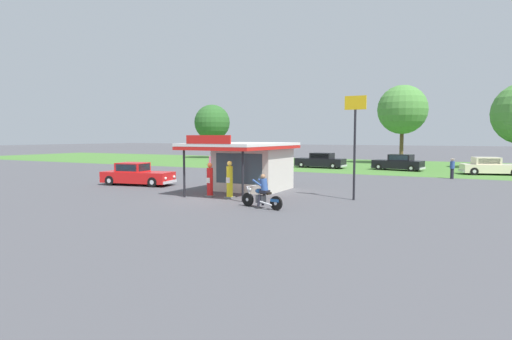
# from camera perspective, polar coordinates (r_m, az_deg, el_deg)

# --- Properties ---
(ground_plane) EXTENTS (300.00, 300.00, 0.00)m
(ground_plane) POSITION_cam_1_polar(r_m,az_deg,el_deg) (21.98, -6.44, -3.99)
(ground_plane) COLOR #4C4C51
(grass_verge_strip) EXTENTS (120.00, 24.00, 0.01)m
(grass_verge_strip) POSITION_cam_1_polar(r_m,az_deg,el_deg) (49.67, 13.15, 0.69)
(grass_verge_strip) COLOR #477A33
(grass_verge_strip) RESTS_ON ground
(service_station_kiosk) EXTENTS (4.52, 7.16, 3.35)m
(service_station_kiosk) POSITION_cam_1_polar(r_m,az_deg,el_deg) (25.32, -0.70, 0.98)
(service_station_kiosk) COLOR beige
(service_station_kiosk) RESTS_ON ground
(gas_pump_nearside) EXTENTS (0.44, 0.44, 1.87)m
(gas_pump_nearside) POSITION_cam_1_polar(r_m,az_deg,el_deg) (22.64, -6.37, -1.57)
(gas_pump_nearside) COLOR slate
(gas_pump_nearside) RESTS_ON ground
(gas_pump_offside) EXTENTS (0.44, 0.44, 1.99)m
(gas_pump_offside) POSITION_cam_1_polar(r_m,az_deg,el_deg) (21.97, -3.65, -1.58)
(gas_pump_offside) COLOR slate
(gas_pump_offside) RESTS_ON ground
(motorcycle_with_rider) EXTENTS (2.29, 0.83, 1.58)m
(motorcycle_with_rider) POSITION_cam_1_polar(r_m,az_deg,el_deg) (18.94, 0.87, -3.34)
(motorcycle_with_rider) COLOR black
(motorcycle_with_rider) RESTS_ON ground
(featured_classic_sedan) EXTENTS (5.21, 2.56, 1.52)m
(featured_classic_sedan) POSITION_cam_1_polar(r_m,az_deg,el_deg) (29.27, -16.08, -0.68)
(featured_classic_sedan) COLOR red
(featured_classic_sedan) RESTS_ON ground
(parked_car_back_row_far_right) EXTENTS (5.15, 2.61, 1.52)m
(parked_car_back_row_far_right) POSITION_cam_1_polar(r_m,az_deg,el_deg) (48.93, -3.56, 1.55)
(parked_car_back_row_far_right) COLOR #E55993
(parked_car_back_row_far_right) RESTS_ON ground
(parked_car_second_row_spare) EXTENTS (5.11, 3.05, 1.51)m
(parked_car_second_row_spare) POSITION_cam_1_polar(r_m,az_deg,el_deg) (41.18, 29.50, 0.39)
(parked_car_second_row_spare) COLOR beige
(parked_car_second_row_spare) RESTS_ON ground
(parked_car_back_row_right) EXTENTS (5.41, 2.20, 1.59)m
(parked_car_back_row_right) POSITION_cam_1_polar(r_m,az_deg,el_deg) (44.31, 8.86, 1.24)
(parked_car_back_row_right) COLOR black
(parked_car_back_row_right) RESTS_ON ground
(parked_car_back_row_left) EXTENTS (5.06, 2.64, 1.57)m
(parked_car_back_row_left) POSITION_cam_1_polar(r_m,az_deg,el_deg) (42.85, 19.00, 0.92)
(parked_car_back_row_left) COLOR black
(parked_car_back_row_left) RESTS_ON ground
(bystander_admiring_sedan) EXTENTS (0.35, 0.35, 1.58)m
(bystander_admiring_sedan) POSITION_cam_1_polar(r_m,az_deg,el_deg) (35.74, 25.40, 0.24)
(bystander_admiring_sedan) COLOR black
(bystander_admiring_sedan) RESTS_ON ground
(bystander_chatting_near_pumps) EXTENTS (0.34, 0.34, 1.52)m
(bystander_chatting_near_pumps) POSITION_cam_1_polar(r_m,az_deg,el_deg) (40.91, -5.44, 1.11)
(bystander_chatting_near_pumps) COLOR black
(bystander_chatting_near_pumps) RESTS_ON ground
(tree_oak_centre) EXTENTS (5.46, 5.46, 8.22)m
(tree_oak_centre) POSITION_cam_1_polar(r_m,az_deg,el_deg) (64.51, -6.06, 6.51)
(tree_oak_centre) COLOR brown
(tree_oak_centre) RESTS_ON ground
(tree_oak_right) EXTENTS (5.90, 5.90, 9.51)m
(tree_oak_right) POSITION_cam_1_polar(r_m,az_deg,el_deg) (53.51, 19.51, 7.82)
(tree_oak_right) COLOR brown
(tree_oak_right) RESTS_ON ground
(roadside_pole_sign) EXTENTS (1.10, 0.12, 5.35)m
(roadside_pole_sign) POSITION_cam_1_polar(r_m,az_deg,el_deg) (21.87, 13.47, 5.36)
(roadside_pole_sign) COLOR black
(roadside_pole_sign) RESTS_ON ground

